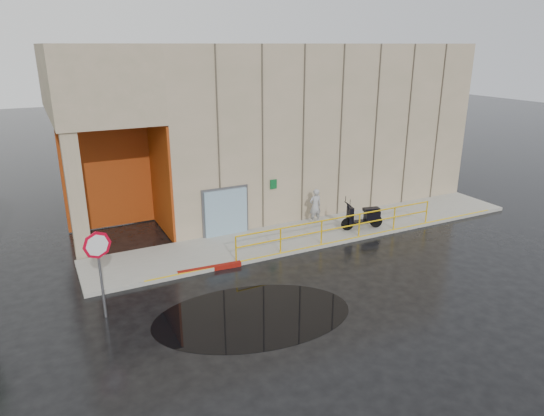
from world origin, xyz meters
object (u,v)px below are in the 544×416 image
at_px(red_curb, 210,269).
at_px(stop_sign, 99,257).
at_px(person, 315,206).
at_px(scooter, 363,210).

bearing_deg(red_curb, stop_sign, -157.95).
xyz_separation_m(person, scooter, (1.51, -1.59, 0.05)).
height_order(scooter, stop_sign, stop_sign).
distance_m(person, scooter, 2.19).
bearing_deg(stop_sign, red_curb, 30.49).
bearing_deg(scooter, red_curb, -162.91).
relative_size(person, red_curb, 0.68).
height_order(person, stop_sign, stop_sign).
xyz_separation_m(person, red_curb, (-5.94, -2.28, -0.87)).
bearing_deg(person, stop_sign, 22.89).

